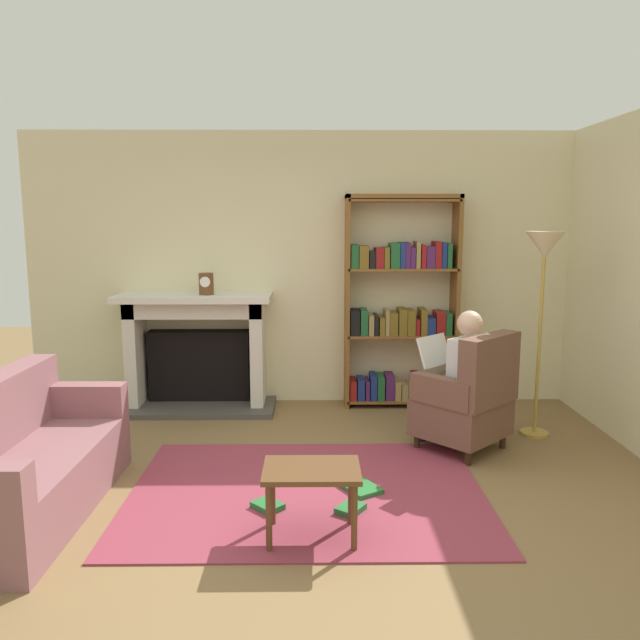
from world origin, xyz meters
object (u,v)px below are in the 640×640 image
(mantel_clock, at_px, (206,284))
(bookshelf, at_px, (401,308))
(seated_reader, at_px, (457,373))
(side_table, at_px, (312,479))
(floor_lamp, at_px, (544,264))
(fireplace, at_px, (197,348))
(armchair_reading, at_px, (469,400))
(sofa_floral, at_px, (23,466))

(mantel_clock, height_order, bookshelf, bookshelf)
(seated_reader, bearing_deg, side_table, 8.08)
(floor_lamp, bearing_deg, mantel_clock, 165.32)
(fireplace, xyz_separation_m, side_table, (1.13, -2.61, -0.23))
(bookshelf, relative_size, seated_reader, 1.83)
(fireplace, bearing_deg, seated_reader, -26.37)
(seated_reader, bearing_deg, armchair_reading, 90.00)
(floor_lamp, bearing_deg, fireplace, 164.11)
(sofa_floral, bearing_deg, side_table, -99.57)
(armchair_reading, bearing_deg, seated_reader, -90.00)
(fireplace, relative_size, armchair_reading, 1.57)
(seated_reader, bearing_deg, mantel_clock, -68.87)
(fireplace, xyz_separation_m, bookshelf, (2.00, 0.03, 0.39))
(bookshelf, distance_m, seated_reader, 1.27)
(sofa_floral, xyz_separation_m, floor_lamp, (3.74, 1.42, 1.16))
(bookshelf, bearing_deg, mantel_clock, -175.88)
(sofa_floral, relative_size, floor_lamp, 0.98)
(bookshelf, relative_size, side_table, 3.72)
(fireplace, xyz_separation_m, mantel_clock, (0.12, -0.10, 0.64))
(fireplace, bearing_deg, bookshelf, 0.97)
(mantel_clock, xyz_separation_m, bookshelf, (1.88, 0.14, -0.26))
(side_table, xyz_separation_m, floor_lamp, (1.93, 1.74, 1.12))
(fireplace, distance_m, sofa_floral, 2.40)
(mantel_clock, distance_m, side_table, 2.84)
(bookshelf, bearing_deg, armchair_reading, -73.24)
(bookshelf, xyz_separation_m, floor_lamp, (1.05, -0.90, 0.50))
(mantel_clock, relative_size, sofa_floral, 0.12)
(mantel_clock, distance_m, seated_reader, 2.49)
(mantel_clock, height_order, armchair_reading, mantel_clock)
(armchair_reading, distance_m, sofa_floral, 3.24)
(fireplace, height_order, mantel_clock, mantel_clock)
(seated_reader, height_order, side_table, seated_reader)
(mantel_clock, height_order, sofa_floral, mantel_clock)
(bookshelf, height_order, armchair_reading, bookshelf)
(bookshelf, bearing_deg, floor_lamp, -40.64)
(armchair_reading, xyz_separation_m, side_table, (-1.25, -1.38, -0.06))
(mantel_clock, relative_size, side_table, 0.37)
(fireplace, relative_size, mantel_clock, 7.37)
(fireplace, distance_m, bookshelf, 2.04)
(mantel_clock, xyz_separation_m, side_table, (1.01, -2.51, -0.87))
(bookshelf, xyz_separation_m, side_table, (-0.87, -2.65, -0.62))
(bookshelf, distance_m, sofa_floral, 3.61)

